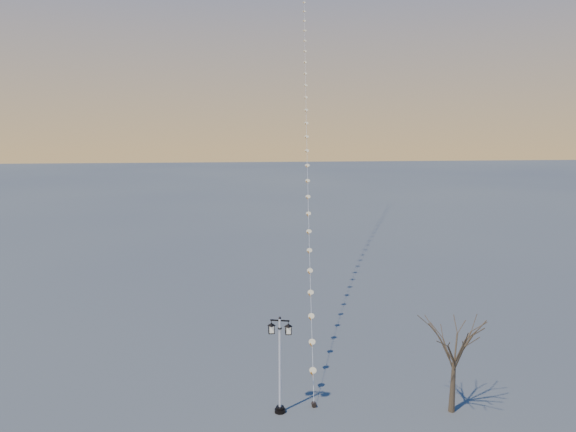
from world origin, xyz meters
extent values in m
plane|color=#4E504F|center=(0.00, 0.00, 0.00)|extent=(300.00, 300.00, 0.00)
cylinder|color=black|center=(-1.93, 0.08, 0.07)|extent=(0.48, 0.48, 0.14)
cylinder|color=black|center=(-1.93, 0.08, 0.20)|extent=(0.34, 0.34, 0.12)
cylinder|color=white|center=(-1.93, 0.08, 2.25)|extent=(0.11, 0.11, 4.00)
cylinder|color=black|center=(-1.93, 0.08, 3.78)|extent=(0.17, 0.17, 0.05)
cube|color=black|center=(-1.93, 0.08, 4.12)|extent=(0.80, 0.24, 0.05)
sphere|color=black|center=(-1.93, 0.08, 4.23)|extent=(0.12, 0.12, 0.12)
pyramid|color=black|center=(-2.27, 0.16, 4.00)|extent=(0.37, 0.37, 0.12)
cube|color=beige|center=(-2.27, 0.16, 3.73)|extent=(0.22, 0.22, 0.29)
cube|color=black|center=(-2.27, 0.16, 3.57)|extent=(0.26, 0.26, 0.03)
pyramid|color=black|center=(-1.58, -0.01, 4.00)|extent=(0.37, 0.37, 0.12)
cube|color=beige|center=(-1.58, -0.01, 3.73)|extent=(0.22, 0.22, 0.29)
cube|color=black|center=(-1.58, -0.01, 3.57)|extent=(0.26, 0.26, 0.03)
cone|color=#483927|center=(5.41, -0.55, 1.17)|extent=(0.28, 0.28, 2.34)
cylinder|color=black|center=(-0.42, 0.38, 0.11)|extent=(0.21, 0.21, 0.21)
cylinder|color=black|center=(-0.42, 0.38, 0.13)|extent=(0.03, 0.03, 0.27)
cone|color=orange|center=(2.13, 23.43, 14.99)|extent=(0.09, 0.09, 0.30)
cylinder|color=white|center=(-0.42, 0.38, 0.64)|extent=(0.02, 0.02, 0.85)
camera|label=1|loc=(-3.60, -21.23, 12.23)|focal=33.71mm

